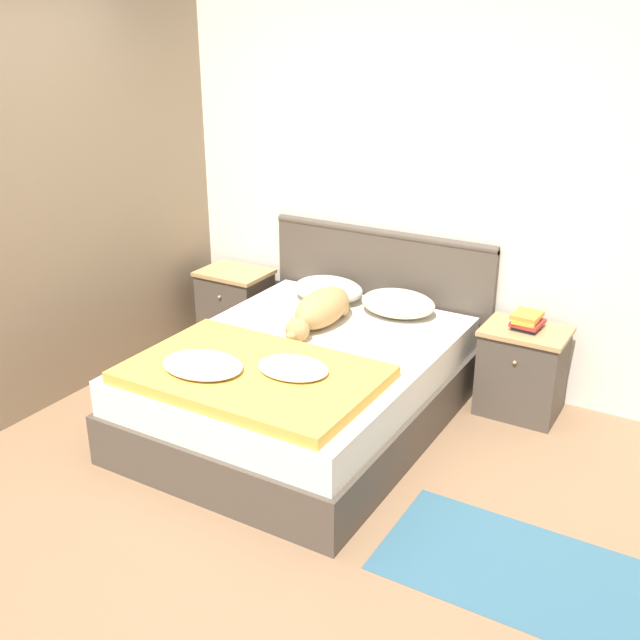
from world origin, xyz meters
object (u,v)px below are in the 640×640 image
at_px(nightstand_left, 236,306).
at_px(book_stack, 527,321).
at_px(nightstand_right, 522,371).
at_px(bed, 303,386).
at_px(pillow_right, 398,303).
at_px(dog, 321,310).
at_px(pillow_left, 328,289).

distance_m(nightstand_left, book_stack, 2.20).
bearing_deg(nightstand_right, bed, -143.79).
xyz_separation_m(nightstand_left, nightstand_right, (2.18, 0.00, 0.00)).
xyz_separation_m(pillow_right, book_stack, (0.82, 0.06, 0.03)).
bearing_deg(nightstand_left, dog, -24.81).
xyz_separation_m(nightstand_right, pillow_left, (-1.35, -0.05, 0.30)).
distance_m(nightstand_right, book_stack, 0.33).
bearing_deg(pillow_right, nightstand_right, 3.18).
distance_m(bed, pillow_left, 0.86).
height_order(nightstand_left, dog, dog).
distance_m(bed, nightstand_right, 1.35).
bearing_deg(dog, pillow_left, 114.06).
bearing_deg(pillow_left, nightstand_right, 1.95).
relative_size(dog, book_stack, 3.56).
relative_size(bed, pillow_left, 4.01).
distance_m(pillow_right, book_stack, 0.83).
height_order(dog, book_stack, dog).
bearing_deg(pillow_right, book_stack, 4.09).
relative_size(pillow_right, book_stack, 2.38).
bearing_deg(nightstand_right, pillow_right, -176.82).
relative_size(bed, nightstand_right, 3.52).
distance_m(dog, book_stack, 1.25).
bearing_deg(pillow_left, dog, -65.94).
xyz_separation_m(nightstand_right, book_stack, (-0.00, 0.01, 0.33)).
height_order(pillow_left, pillow_right, same).
xyz_separation_m(pillow_left, pillow_right, (0.52, 0.00, 0.00)).
xyz_separation_m(bed, pillow_right, (0.26, 0.75, 0.33)).
bearing_deg(book_stack, pillow_left, -177.50).
distance_m(pillow_left, book_stack, 1.35).
height_order(bed, nightstand_right, nightstand_right).
xyz_separation_m(nightstand_left, dog, (1.02, -0.47, 0.33)).
height_order(bed, pillow_right, pillow_right).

